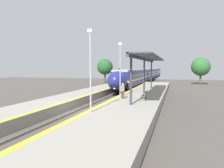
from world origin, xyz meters
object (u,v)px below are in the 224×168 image
train (147,74)px  lamppost_mid (120,66)px  platform_bench (145,95)px  person_waiting (123,91)px  railway_signal (119,76)px  lamppost_near (90,66)px

train → lamppost_mid: size_ratio=12.06×
train → lamppost_mid: (2.18, -40.72, 2.08)m
platform_bench → person_waiting: (-2.38, 0.49, 0.34)m
platform_bench → person_waiting: person_waiting is taller
person_waiting → railway_signal: (-4.83, 17.38, 0.77)m
train → platform_bench: train is taller
train → platform_bench: (5.15, -42.46, -0.80)m
person_waiting → railway_signal: bearing=105.5°
platform_bench → railway_signal: 19.30m
platform_bench → railway_signal: bearing=112.0°
train → lamppost_near: size_ratio=12.06×
railway_signal → lamppost_near: bearing=-80.3°
railway_signal → person_waiting: bearing=-74.5°
train → lamppost_near: (2.18, -49.41, 2.08)m
platform_bench → lamppost_mid: bearing=149.7°
platform_bench → person_waiting: bearing=168.3°
platform_bench → person_waiting: size_ratio=1.12×
railway_signal → lamppost_near: 25.24m
railway_signal → lamppost_mid: size_ratio=0.67×
person_waiting → platform_bench: bearing=-11.7°
person_waiting → train: bearing=93.8°
train → platform_bench: bearing=-83.1°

